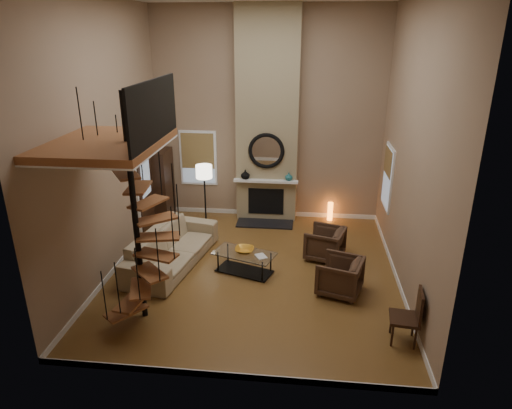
# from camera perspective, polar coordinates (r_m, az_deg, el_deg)

# --- Properties ---
(ground) EXTENTS (6.00, 6.50, 0.01)m
(ground) POSITION_cam_1_polar(r_m,az_deg,el_deg) (9.88, -0.26, -8.46)
(ground) COLOR olive
(ground) RESTS_ON ground
(back_wall) EXTENTS (6.00, 0.02, 5.50)m
(back_wall) POSITION_cam_1_polar(r_m,az_deg,el_deg) (12.02, 1.51, 10.93)
(back_wall) COLOR #977C61
(back_wall) RESTS_ON ground
(front_wall) EXTENTS (6.00, 0.02, 5.50)m
(front_wall) POSITION_cam_1_polar(r_m,az_deg,el_deg) (5.78, -3.94, -0.44)
(front_wall) COLOR #977C61
(front_wall) RESTS_ON ground
(left_wall) EXTENTS (0.02, 6.50, 5.50)m
(left_wall) POSITION_cam_1_polar(r_m,az_deg,el_deg) (9.65, -18.42, 7.34)
(left_wall) COLOR #977C61
(left_wall) RESTS_ON ground
(right_wall) EXTENTS (0.02, 6.50, 5.50)m
(right_wall) POSITION_cam_1_polar(r_m,az_deg,el_deg) (9.03, 19.12, 6.36)
(right_wall) COLOR #977C61
(right_wall) RESTS_ON ground
(baseboard_back) EXTENTS (6.00, 0.02, 0.12)m
(baseboard_back) POSITION_cam_1_polar(r_m,az_deg,el_deg) (12.76, 1.39, -1.06)
(baseboard_back) COLOR white
(baseboard_back) RESTS_ON ground
(baseboard_front) EXTENTS (6.00, 0.02, 0.12)m
(baseboard_front) POSITION_cam_1_polar(r_m,az_deg,el_deg) (7.22, -3.36, -20.69)
(baseboard_front) COLOR white
(baseboard_front) RESTS_ON ground
(baseboard_left) EXTENTS (0.02, 6.50, 0.12)m
(baseboard_left) POSITION_cam_1_polar(r_m,az_deg,el_deg) (10.57, -16.70, -6.94)
(baseboard_left) COLOR white
(baseboard_left) RESTS_ON ground
(baseboard_right) EXTENTS (0.02, 6.50, 0.12)m
(baseboard_right) POSITION_cam_1_polar(r_m,az_deg,el_deg) (10.00, 17.23, -8.68)
(baseboard_right) COLOR white
(baseboard_right) RESTS_ON ground
(chimney_breast) EXTENTS (1.60, 0.38, 5.50)m
(chimney_breast) POSITION_cam_1_polar(r_m,az_deg,el_deg) (11.83, 1.43, 10.77)
(chimney_breast) COLOR #948460
(chimney_breast) RESTS_ON ground
(hearth) EXTENTS (1.50, 0.60, 0.04)m
(hearth) POSITION_cam_1_polar(r_m,az_deg,el_deg) (12.16, 1.11, -2.42)
(hearth) COLOR black
(hearth) RESTS_ON ground
(firebox) EXTENTS (0.95, 0.02, 0.72)m
(firebox) POSITION_cam_1_polar(r_m,az_deg,el_deg) (12.23, 1.25, 0.40)
(firebox) COLOR black
(firebox) RESTS_ON chimney_breast
(mantel) EXTENTS (1.70, 0.18, 0.06)m
(mantel) POSITION_cam_1_polar(r_m,az_deg,el_deg) (11.95, 1.24, 2.96)
(mantel) COLOR white
(mantel) RESTS_ON chimney_breast
(mirror_frame) EXTENTS (0.94, 0.10, 0.94)m
(mirror_frame) POSITION_cam_1_polar(r_m,az_deg,el_deg) (11.79, 1.30, 6.75)
(mirror_frame) COLOR black
(mirror_frame) RESTS_ON chimney_breast
(mirror_disc) EXTENTS (0.80, 0.01, 0.80)m
(mirror_disc) POSITION_cam_1_polar(r_m,az_deg,el_deg) (11.80, 1.30, 6.76)
(mirror_disc) COLOR white
(mirror_disc) RESTS_ON chimney_breast
(vase_left) EXTENTS (0.24, 0.24, 0.25)m
(vase_left) POSITION_cam_1_polar(r_m,az_deg,el_deg) (12.00, -1.36, 3.81)
(vase_left) COLOR black
(vase_left) RESTS_ON mantel
(vase_right) EXTENTS (0.20, 0.20, 0.21)m
(vase_right) POSITION_cam_1_polar(r_m,az_deg,el_deg) (11.92, 4.15, 3.53)
(vase_right) COLOR #1C5E62
(vase_right) RESTS_ON mantel
(window_back) EXTENTS (1.02, 0.06, 1.52)m
(window_back) POSITION_cam_1_polar(r_m,az_deg,el_deg) (12.53, -7.29, 5.91)
(window_back) COLOR white
(window_back) RESTS_ON back_wall
(window_right) EXTENTS (0.06, 1.02, 1.52)m
(window_right) POSITION_cam_1_polar(r_m,az_deg,el_deg) (11.20, 16.25, 3.42)
(window_right) COLOR white
(window_right) RESTS_ON right_wall
(entry_door) EXTENTS (0.10, 1.05, 2.16)m
(entry_door) POSITION_cam_1_polar(r_m,az_deg,el_deg) (11.70, -13.77, 1.41)
(entry_door) COLOR white
(entry_door) RESTS_ON ground
(loft) EXTENTS (1.70, 2.20, 1.09)m
(loft) POSITION_cam_1_polar(r_m,az_deg,el_deg) (7.56, -17.64, 7.65)
(loft) COLOR #985B32
(loft) RESTS_ON left_wall
(spiral_stair) EXTENTS (1.47, 1.47, 4.06)m
(spiral_stair) POSITION_cam_1_polar(r_m,az_deg,el_deg) (7.92, -14.72, -2.58)
(spiral_stair) COLOR black
(spiral_stair) RESTS_ON ground
(hutch) EXTENTS (0.40, 0.86, 1.92)m
(hutch) POSITION_cam_1_polar(r_m,az_deg,el_deg) (12.55, -11.64, 2.45)
(hutch) COLOR black
(hutch) RESTS_ON ground
(sofa) EXTENTS (1.57, 2.92, 0.81)m
(sofa) POSITION_cam_1_polar(r_m,az_deg,el_deg) (10.21, -10.52, -5.28)
(sofa) COLOR tan
(sofa) RESTS_ON ground
(armchair_near) EXTENTS (1.01, 1.00, 0.74)m
(armchair_near) POSITION_cam_1_polar(r_m,az_deg,el_deg) (10.39, 9.05, -4.95)
(armchair_near) COLOR #462F20
(armchair_near) RESTS_ON ground
(armchair_far) EXTENTS (1.03, 1.01, 0.75)m
(armchair_far) POSITION_cam_1_polar(r_m,az_deg,el_deg) (9.14, 10.96, -8.94)
(armchair_far) COLOR #462F20
(armchair_far) RESTS_ON ground
(coffee_table) EXTENTS (1.43, 1.03, 0.47)m
(coffee_table) POSITION_cam_1_polar(r_m,az_deg,el_deg) (9.74, -1.48, -7.00)
(coffee_table) COLOR silver
(coffee_table) RESTS_ON ground
(bowl) EXTENTS (0.41, 0.41, 0.10)m
(bowl) POSITION_cam_1_polar(r_m,az_deg,el_deg) (9.68, -1.45, -5.74)
(bowl) COLOR orange
(bowl) RESTS_ON coffee_table
(book) EXTENTS (0.30, 0.33, 0.03)m
(book) POSITION_cam_1_polar(r_m,az_deg,el_deg) (9.48, 0.50, -6.58)
(book) COLOR gray
(book) RESTS_ON coffee_table
(floor_lamp) EXTENTS (0.41, 0.41, 1.71)m
(floor_lamp) POSITION_cam_1_polar(r_m,az_deg,el_deg) (11.51, -6.54, 3.49)
(floor_lamp) COLOR black
(floor_lamp) RESTS_ON ground
(accent_lamp) EXTENTS (0.14, 0.14, 0.51)m
(accent_lamp) POSITION_cam_1_polar(r_m,az_deg,el_deg) (12.51, 9.31, -0.86)
(accent_lamp) COLOR orange
(accent_lamp) RESTS_ON ground
(side_chair) EXTENTS (0.53, 0.53, 1.00)m
(side_chair) POSITION_cam_1_polar(r_m,az_deg,el_deg) (8.01, 18.88, -13.00)
(side_chair) COLOR black
(side_chair) RESTS_ON ground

